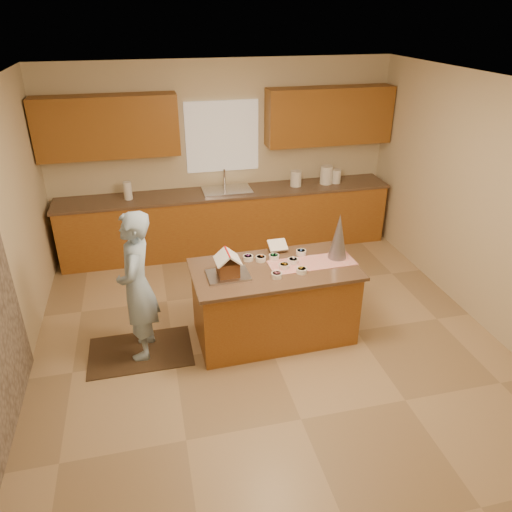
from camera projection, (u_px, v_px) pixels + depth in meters
name	position (u px, v px, depth m)	size (l,w,h in m)	color
floor	(269.00, 344.00, 5.37)	(5.50, 5.50, 0.00)	tan
ceiling	(273.00, 87.00, 4.14)	(5.50, 5.50, 0.00)	silver
wall_back	(222.00, 157.00, 7.13)	(5.50, 5.50, 0.00)	beige
wall_front	(416.00, 459.00, 2.37)	(5.50, 5.50, 0.00)	beige
wall_right	(494.00, 210.00, 5.27)	(5.50, 5.50, 0.00)	beige
window_curtain	(222.00, 137.00, 6.97)	(1.05, 0.03, 1.00)	white
back_counter_base	(228.00, 222.00, 7.29)	(4.80, 0.60, 0.88)	#905A1D
back_counter_top	(227.00, 193.00, 7.08)	(4.85, 0.63, 0.04)	brown
upper_cabinet_left	(107.00, 127.00, 6.41)	(1.85, 0.35, 0.80)	brown
upper_cabinet_right	(329.00, 116.00, 7.04)	(1.85, 0.35, 0.80)	brown
sink	(227.00, 193.00, 7.08)	(0.70, 0.45, 0.12)	silver
faucet	(225.00, 178.00, 7.16)	(0.03, 0.03, 0.28)	silver
island_base	(274.00, 304.00, 5.34)	(1.68, 0.84, 0.82)	#905A1D
island_top	(275.00, 269.00, 5.14)	(1.75, 0.91, 0.04)	brown
table_runner	(312.00, 263.00, 5.23)	(0.93, 0.34, 0.01)	#AB0D0C
baking_tray	(228.00, 275.00, 4.97)	(0.43, 0.32, 0.02)	silver
cookbook	(278.00, 245.00, 5.43)	(0.20, 0.02, 0.17)	white
tinsel_tree	(339.00, 237.00, 5.23)	(0.20, 0.20, 0.51)	#A2A2AE
rug	(141.00, 352.00, 5.24)	(1.09, 0.71, 0.01)	black
boy	(137.00, 287.00, 4.88)	(0.58, 0.38, 1.60)	#94B4D2
canister_a	(296.00, 179.00, 7.23)	(0.17, 0.17, 0.23)	white
canister_b	(326.00, 175.00, 7.32)	(0.19, 0.19, 0.27)	white
canister_c	(336.00, 176.00, 7.37)	(0.14, 0.14, 0.21)	white
paper_towel	(128.00, 191.00, 6.73)	(0.11, 0.11, 0.25)	white
gingerbread_house	(228.00, 266.00, 4.92)	(0.26, 0.27, 0.26)	#563416
candy_bowls	(280.00, 262.00, 5.20)	(0.71, 0.55, 0.05)	pink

